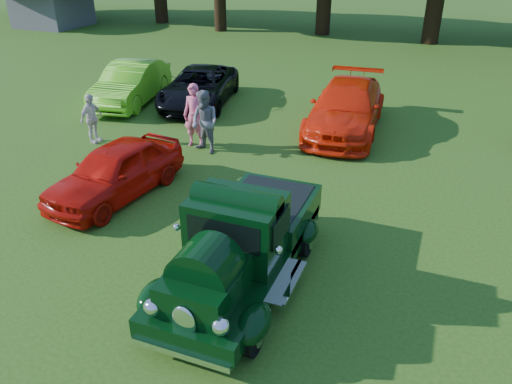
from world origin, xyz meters
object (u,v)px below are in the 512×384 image
(red_convertible, at_px, (115,171))
(back_car_black, at_px, (199,87))
(spectator_pink, at_px, (195,116))
(back_car_orange, at_px, (346,108))
(hero_pickup, at_px, (242,244))
(spectator_white, at_px, (91,119))
(back_car_lime, at_px, (131,84))
(spectator_grey, at_px, (205,122))

(red_convertible, relative_size, back_car_black, 0.81)
(red_convertible, xyz_separation_m, spectator_pink, (0.29, 3.63, 0.29))
(back_car_orange, xyz_separation_m, spectator_pink, (-3.96, -2.99, 0.19))
(hero_pickup, bearing_deg, spectator_white, 145.91)
(back_car_lime, xyz_separation_m, spectator_grey, (4.79, -3.30, 0.18))
(hero_pickup, bearing_deg, back_car_black, 121.37)
(back_car_black, distance_m, back_car_orange, 5.82)
(back_car_orange, distance_m, spectator_pink, 4.96)
(spectator_white, bearing_deg, spectator_pink, -69.96)
(back_car_lime, bearing_deg, back_car_black, 7.50)
(spectator_white, bearing_deg, back_car_black, -11.63)
(hero_pickup, relative_size, spectator_pink, 2.49)
(hero_pickup, relative_size, back_car_lime, 1.05)
(back_car_black, relative_size, spectator_white, 3.17)
(back_car_orange, height_order, spectator_white, back_car_orange)
(red_convertible, relative_size, spectator_pink, 2.04)
(back_car_lime, bearing_deg, spectator_pink, -45.09)
(spectator_pink, distance_m, spectator_grey, 0.60)
(hero_pickup, xyz_separation_m, red_convertible, (-4.23, 2.04, -0.14))
(hero_pickup, distance_m, spectator_white, 8.49)
(back_car_orange, bearing_deg, hero_pickup, -93.98)
(back_car_black, bearing_deg, hero_pickup, -70.24)
(back_car_orange, bearing_deg, back_car_lime, 176.34)
(back_car_orange, distance_m, spectator_white, 8.06)
(hero_pickup, distance_m, back_car_black, 11.05)
(spectator_grey, xyz_separation_m, spectator_white, (-3.60, -0.58, -0.16))
(back_car_orange, bearing_deg, back_car_black, 168.54)
(back_car_black, xyz_separation_m, spectator_grey, (2.32, -4.10, 0.25))
(back_car_orange, distance_m, spectator_grey, 4.80)
(hero_pickup, relative_size, back_car_orange, 0.90)
(back_car_lime, relative_size, spectator_white, 2.98)
(back_car_orange, relative_size, spectator_white, 3.48)
(back_car_black, height_order, spectator_white, spectator_white)
(spectator_white, bearing_deg, red_convertible, -130.47)
(red_convertible, xyz_separation_m, back_car_orange, (4.25, 6.62, 0.11))
(back_car_black, bearing_deg, back_car_orange, -19.23)
(hero_pickup, xyz_separation_m, back_car_lime, (-8.22, 8.63, -0.06))
(back_car_lime, distance_m, spectator_grey, 5.82)
(hero_pickup, height_order, back_car_orange, hero_pickup)
(back_car_black, xyz_separation_m, spectator_pink, (1.81, -3.77, 0.29))
(hero_pickup, bearing_deg, back_car_orange, 89.86)
(spectator_white, bearing_deg, back_car_orange, -57.35)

